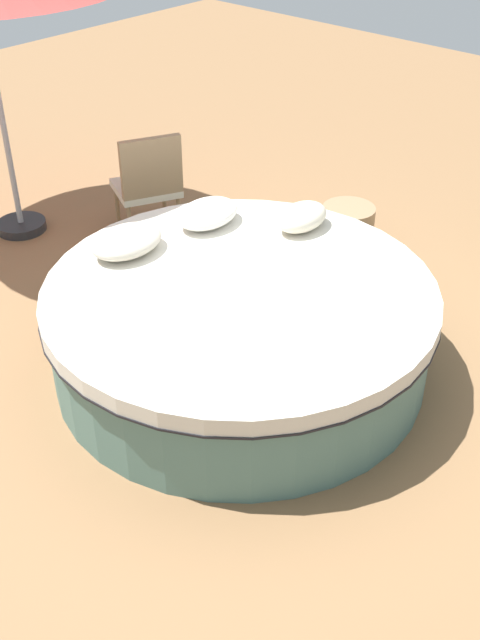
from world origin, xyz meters
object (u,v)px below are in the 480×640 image
(round_bed, at_px, (240,327))
(throw_pillow_1, at_px, (208,213))
(throw_pillow_0, at_px, (302,217))
(throw_pillow_2, at_px, (127,241))
(patio_chair, at_px, (148,181))
(side_table, at_px, (347,230))

(round_bed, distance_m, throw_pillow_1, 0.99)
(throw_pillow_0, bearing_deg, throw_pillow_2, 147.94)
(patio_chair, height_order, side_table, patio_chair)
(round_bed, xyz_separation_m, throw_pillow_0, (0.90, 0.21, 0.41))
(throw_pillow_2, relative_size, patio_chair, 0.55)
(round_bed, height_order, throw_pillow_0, throw_pillow_0)
(round_bed, distance_m, patio_chair, 2.00)
(throw_pillow_2, height_order, side_table, throw_pillow_2)
(side_table, bearing_deg, round_bed, -167.40)
(throw_pillow_1, bearing_deg, throw_pillow_2, 169.28)
(throw_pillow_2, bearing_deg, patio_chair, 41.88)
(throw_pillow_1, xyz_separation_m, side_table, (1.33, -0.35, -0.53))
(side_table, bearing_deg, throw_pillow_1, 165.18)
(throw_pillow_1, height_order, patio_chair, patio_chair)
(throw_pillow_0, bearing_deg, throw_pillow_1, 126.83)
(throw_pillow_0, distance_m, throw_pillow_2, 1.28)
(round_bed, bearing_deg, throw_pillow_1, 57.36)
(throw_pillow_2, bearing_deg, side_table, -13.46)
(round_bed, bearing_deg, throw_pillow_2, 101.82)
(round_bed, height_order, throw_pillow_2, throw_pillow_2)
(throw_pillow_1, relative_size, patio_chair, 0.52)
(round_bed, relative_size, side_table, 5.80)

